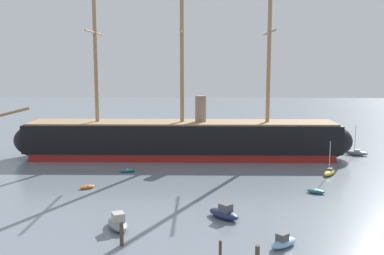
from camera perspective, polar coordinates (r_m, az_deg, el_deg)
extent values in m
cube|color=maroon|center=(86.39, -1.25, -3.40)|extent=(56.93, 10.59, 1.48)
cube|color=black|center=(85.77, -1.26, -1.19)|extent=(59.30, 11.03, 5.27)
ellipsoid|color=black|center=(91.10, -18.59, -1.53)|extent=(10.91, 8.35, 6.74)
ellipsoid|color=black|center=(89.05, 16.48, -1.66)|extent=(10.91, 8.35, 6.74)
cube|color=#9E7F5B|center=(85.35, -1.27, 0.66)|extent=(58.10, 10.28, 0.32)
cylinder|color=#A37A4C|center=(86.81, -12.22, 9.57)|extent=(0.74, 0.74, 27.40)
cylinder|color=#A37A4C|center=(86.95, -12.28, 11.73)|extent=(0.82, 14.16, 0.30)
cylinder|color=#A37A4C|center=(84.62, -1.30, 9.79)|extent=(0.74, 0.74, 27.40)
cylinder|color=#A37A4C|center=(84.77, -1.30, 12.01)|extent=(0.82, 14.16, 0.30)
cylinder|color=#A37A4C|center=(85.52, 9.79, 9.65)|extent=(0.74, 0.74, 27.40)
cylinder|color=#A37A4C|center=(85.67, 9.85, 11.85)|extent=(0.82, 14.16, 0.30)
cylinder|color=#A37A4C|center=(92.86, -22.59, 1.61)|extent=(9.34, 0.87, 2.81)
cylinder|color=gray|center=(84.99, 1.12, 2.31)|extent=(2.11, 2.11, 5.27)
ellipsoid|color=gray|center=(51.32, -9.45, -12.02)|extent=(3.76, 4.93, 1.06)
cube|color=#B2ADA3|center=(50.74, -9.38, -11.23)|extent=(1.73, 1.80, 1.06)
ellipsoid|color=#7FB2D6|center=(46.98, 11.59, -14.20)|extent=(3.51, 3.49, 0.82)
cube|color=#4C4C51|center=(46.55, 11.43, -13.54)|extent=(1.42, 1.42, 0.82)
ellipsoid|color=#1E284C|center=(53.89, 4.07, -10.94)|extent=(4.41, 4.38, 1.02)
cube|color=#4C4C51|center=(53.43, 4.32, -10.19)|extent=(1.79, 1.79, 1.02)
ellipsoid|color=orange|center=(67.54, -13.21, -7.37)|extent=(2.37, 2.12, 0.53)
cube|color=#4C4C51|center=(67.48, -13.21, -7.21)|extent=(0.66, 0.78, 0.08)
ellipsoid|color=#236670|center=(65.83, 15.51, -7.83)|extent=(2.77, 2.08, 0.60)
cube|color=#B2ADA3|center=(65.77, 15.52, -7.64)|extent=(0.61, 0.95, 0.09)
ellipsoid|color=#236670|center=(76.08, -8.23, -5.44)|extent=(2.71, 1.81, 0.59)
cube|color=beige|center=(76.03, -8.23, -5.27)|extent=(0.50, 0.95, 0.09)
ellipsoid|color=gold|center=(76.84, 17.12, -5.50)|extent=(3.30, 4.36, 0.82)
cube|color=#4C4C51|center=(76.93, 17.18, -5.13)|extent=(1.16, 1.29, 0.43)
cylinder|color=silver|center=(76.05, 17.16, -3.55)|extent=(0.11, 0.11, 4.94)
ellipsoid|color=gold|center=(95.62, -12.93, -2.78)|extent=(1.66, 1.93, 0.43)
cube|color=#4C4C51|center=(95.59, -12.93, -2.69)|extent=(0.64, 0.51, 0.07)
ellipsoid|color=gray|center=(94.53, 20.13, -3.07)|extent=(4.87, 3.06, 0.89)
cube|color=beige|center=(94.42, 20.29, -2.78)|extent=(1.38, 1.16, 0.47)
cylinder|color=silver|center=(94.04, 20.08, -1.29)|extent=(0.12, 0.12, 5.39)
cylinder|color=#4C3D2D|center=(43.60, 8.33, -15.54)|extent=(0.43, 0.43, 1.39)
cylinder|color=#423323|center=(42.75, 3.62, -15.49)|extent=(0.28, 0.28, 2.05)
cylinder|color=#4C3D2D|center=(46.65, -8.97, -13.27)|extent=(0.39, 0.39, 2.37)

